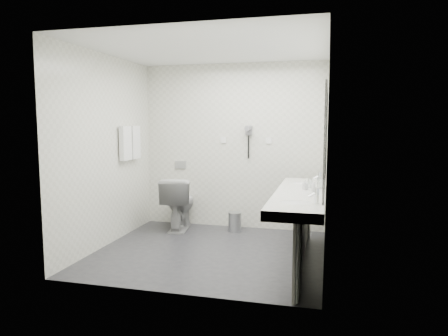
# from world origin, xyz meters

# --- Properties ---
(floor) EXTENTS (2.80, 2.80, 0.00)m
(floor) POSITION_xyz_m (0.00, 0.00, 0.00)
(floor) COLOR #2D2C32
(floor) RESTS_ON ground
(ceiling) EXTENTS (2.80, 2.80, 0.00)m
(ceiling) POSITION_xyz_m (0.00, 0.00, 2.50)
(ceiling) COLOR white
(ceiling) RESTS_ON wall_back
(wall_back) EXTENTS (2.80, 0.00, 2.80)m
(wall_back) POSITION_xyz_m (0.00, 1.30, 1.25)
(wall_back) COLOR white
(wall_back) RESTS_ON floor
(wall_front) EXTENTS (2.80, 0.00, 2.80)m
(wall_front) POSITION_xyz_m (0.00, -1.30, 1.25)
(wall_front) COLOR white
(wall_front) RESTS_ON floor
(wall_left) EXTENTS (0.00, 2.60, 2.60)m
(wall_left) POSITION_xyz_m (-1.40, 0.00, 1.25)
(wall_left) COLOR white
(wall_left) RESTS_ON floor
(wall_right) EXTENTS (0.00, 2.60, 2.60)m
(wall_right) POSITION_xyz_m (1.40, 0.00, 1.25)
(wall_right) COLOR white
(wall_right) RESTS_ON floor
(vanity_counter) EXTENTS (0.55, 2.20, 0.10)m
(vanity_counter) POSITION_xyz_m (1.12, -0.20, 0.80)
(vanity_counter) COLOR white
(vanity_counter) RESTS_ON floor
(vanity_panel) EXTENTS (0.03, 2.15, 0.75)m
(vanity_panel) POSITION_xyz_m (1.15, -0.20, 0.38)
(vanity_panel) COLOR gray
(vanity_panel) RESTS_ON floor
(vanity_post_near) EXTENTS (0.06, 0.06, 0.75)m
(vanity_post_near) POSITION_xyz_m (1.18, -1.24, 0.38)
(vanity_post_near) COLOR silver
(vanity_post_near) RESTS_ON floor
(vanity_post_far) EXTENTS (0.06, 0.06, 0.75)m
(vanity_post_far) POSITION_xyz_m (1.18, 0.84, 0.38)
(vanity_post_far) COLOR silver
(vanity_post_far) RESTS_ON floor
(mirror) EXTENTS (0.02, 2.20, 1.05)m
(mirror) POSITION_xyz_m (1.39, -0.20, 1.45)
(mirror) COLOR #B2BCC6
(mirror) RESTS_ON wall_right
(basin_near) EXTENTS (0.40, 0.31, 0.05)m
(basin_near) POSITION_xyz_m (1.12, -0.85, 0.83)
(basin_near) COLOR white
(basin_near) RESTS_ON vanity_counter
(basin_far) EXTENTS (0.40, 0.31, 0.05)m
(basin_far) POSITION_xyz_m (1.12, 0.45, 0.83)
(basin_far) COLOR white
(basin_far) RESTS_ON vanity_counter
(faucet_near) EXTENTS (0.04, 0.04, 0.15)m
(faucet_near) POSITION_xyz_m (1.32, -0.85, 0.92)
(faucet_near) COLOR silver
(faucet_near) RESTS_ON vanity_counter
(faucet_far) EXTENTS (0.04, 0.04, 0.15)m
(faucet_far) POSITION_xyz_m (1.32, 0.45, 0.92)
(faucet_far) COLOR silver
(faucet_far) RESTS_ON vanity_counter
(soap_bottle_a) EXTENTS (0.07, 0.07, 0.11)m
(soap_bottle_a) POSITION_xyz_m (1.17, -0.06, 0.91)
(soap_bottle_a) COLOR white
(soap_bottle_a) RESTS_ON vanity_counter
(soap_bottle_c) EXTENTS (0.05, 0.05, 0.12)m
(soap_bottle_c) POSITION_xyz_m (1.27, -0.16, 0.91)
(soap_bottle_c) COLOR white
(soap_bottle_c) RESTS_ON vanity_counter
(glass_left) EXTENTS (0.07, 0.07, 0.10)m
(glass_left) POSITION_xyz_m (1.22, 0.10, 0.90)
(glass_left) COLOR silver
(glass_left) RESTS_ON vanity_counter
(glass_right) EXTENTS (0.07, 0.07, 0.12)m
(glass_right) POSITION_xyz_m (1.33, 0.09, 0.91)
(glass_right) COLOR silver
(glass_right) RESTS_ON vanity_counter
(toilet) EXTENTS (0.55, 0.84, 0.80)m
(toilet) POSITION_xyz_m (-0.77, 0.96, 0.40)
(toilet) COLOR white
(toilet) RESTS_ON floor
(flush_plate) EXTENTS (0.18, 0.02, 0.12)m
(flush_plate) POSITION_xyz_m (-0.85, 1.29, 0.95)
(flush_plate) COLOR #B2B5BA
(flush_plate) RESTS_ON wall_back
(pedal_bin) EXTENTS (0.24, 0.24, 0.27)m
(pedal_bin) POSITION_xyz_m (0.10, 1.02, 0.14)
(pedal_bin) COLOR #B2B5BA
(pedal_bin) RESTS_ON floor
(bin_lid) EXTENTS (0.20, 0.20, 0.02)m
(bin_lid) POSITION_xyz_m (0.10, 1.02, 0.28)
(bin_lid) COLOR #B2B5BA
(bin_lid) RESTS_ON pedal_bin
(towel_rail) EXTENTS (0.02, 0.62, 0.02)m
(towel_rail) POSITION_xyz_m (-1.35, 0.55, 1.55)
(towel_rail) COLOR silver
(towel_rail) RESTS_ON wall_left
(towel_near) EXTENTS (0.07, 0.24, 0.48)m
(towel_near) POSITION_xyz_m (-1.34, 0.41, 1.33)
(towel_near) COLOR white
(towel_near) RESTS_ON towel_rail
(towel_far) EXTENTS (0.07, 0.24, 0.48)m
(towel_far) POSITION_xyz_m (-1.34, 0.69, 1.33)
(towel_far) COLOR white
(towel_far) RESTS_ON towel_rail
(dryer_cradle) EXTENTS (0.10, 0.04, 0.14)m
(dryer_cradle) POSITION_xyz_m (0.25, 1.27, 1.50)
(dryer_cradle) COLOR gray
(dryer_cradle) RESTS_ON wall_back
(dryer_barrel) EXTENTS (0.08, 0.14, 0.08)m
(dryer_barrel) POSITION_xyz_m (0.25, 1.20, 1.53)
(dryer_barrel) COLOR gray
(dryer_barrel) RESTS_ON dryer_cradle
(dryer_cord) EXTENTS (0.02, 0.02, 0.35)m
(dryer_cord) POSITION_xyz_m (0.25, 1.26, 1.25)
(dryer_cord) COLOR black
(dryer_cord) RESTS_ON dryer_cradle
(switch_plate_a) EXTENTS (0.09, 0.02, 0.09)m
(switch_plate_a) POSITION_xyz_m (-0.15, 1.29, 1.35)
(switch_plate_a) COLOR white
(switch_plate_a) RESTS_ON wall_back
(switch_plate_b) EXTENTS (0.09, 0.02, 0.09)m
(switch_plate_b) POSITION_xyz_m (0.55, 1.29, 1.35)
(switch_plate_b) COLOR white
(switch_plate_b) RESTS_ON wall_back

